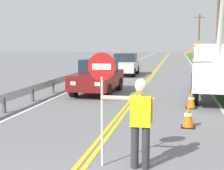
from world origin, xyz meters
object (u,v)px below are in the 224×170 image
at_px(oncoming_sedan_nearest, 98,77).
at_px(traffic_cone_lead, 188,116).
at_px(flagger_worker, 140,118).
at_px(utility_pole_mid, 218,24).
at_px(stop_sign_paddle, 102,84).
at_px(traffic_cone_mid, 191,100).
at_px(oncoming_sedan_second, 125,64).
at_px(utility_pole_far, 199,35).
at_px(utility_bucket_truck, 218,66).

distance_m(oncoming_sedan_nearest, traffic_cone_lead, 7.08).
xyz_separation_m(flagger_worker, traffic_cone_lead, (1.06, 3.37, -0.71)).
height_order(utility_pole_mid, traffic_cone_lead, utility_pole_mid).
xyz_separation_m(stop_sign_paddle, traffic_cone_mid, (2.04, 6.26, -1.37)).
distance_m(flagger_worker, stop_sign_paddle, 1.02).
distance_m(flagger_worker, oncoming_sedan_second, 18.35).
bearing_deg(utility_pole_far, utility_bucket_truck, -92.40).
height_order(flagger_worker, stop_sign_paddle, stop_sign_paddle).
bearing_deg(oncoming_sedan_second, traffic_cone_mid, -68.99).
xyz_separation_m(utility_bucket_truck, utility_pole_far, (1.78, 42.42, 2.52)).
xyz_separation_m(utility_pole_mid, traffic_cone_lead, (-3.85, -26.69, -4.17)).
relative_size(flagger_worker, utility_pole_far, 0.24).
distance_m(flagger_worker, traffic_cone_mid, 6.40).
bearing_deg(oncoming_sedan_second, traffic_cone_lead, -73.56).
distance_m(oncoming_sedan_second, traffic_cone_mid, 12.67).
xyz_separation_m(flagger_worker, oncoming_sedan_second, (-3.27, 18.05, -0.21)).
bearing_deg(oncoming_sedan_second, oncoming_sedan_nearest, -89.33).
bearing_deg(oncoming_sedan_nearest, utility_pole_far, 80.04).
xyz_separation_m(oncoming_sedan_nearest, traffic_cone_mid, (4.43, -2.79, -0.50)).
height_order(traffic_cone_lead, traffic_cone_mid, same).
bearing_deg(oncoming_sedan_nearest, flagger_worker, -70.70).
height_order(utility_bucket_truck, utility_pole_mid, utility_pole_mid).
bearing_deg(traffic_cone_lead, utility_pole_far, 86.12).
distance_m(utility_pole_far, traffic_cone_lead, 48.74).
bearing_deg(traffic_cone_lead, utility_pole_mid, 81.79).
height_order(utility_pole_far, traffic_cone_lead, utility_pole_far).
xyz_separation_m(utility_bucket_truck, traffic_cone_lead, (-1.51, -6.07, -1.09)).
bearing_deg(utility_pole_mid, traffic_cone_mid, -98.69).
bearing_deg(oncoming_sedan_nearest, traffic_cone_mid, -32.22).
relative_size(oncoming_sedan_second, traffic_cone_lead, 5.91).
distance_m(utility_bucket_truck, traffic_cone_mid, 3.62).
distance_m(oncoming_sedan_second, utility_pole_far, 34.79).
distance_m(utility_bucket_truck, oncoming_sedan_second, 10.43).
bearing_deg(traffic_cone_lead, oncoming_sedan_nearest, 126.73).
bearing_deg(flagger_worker, utility_pole_mid, 80.72).
relative_size(utility_bucket_truck, traffic_cone_mid, 9.87).
distance_m(flagger_worker, utility_pole_far, 52.12).
bearing_deg(flagger_worker, stop_sign_paddle, -177.99).
height_order(oncoming_sedan_second, traffic_cone_mid, oncoming_sedan_second).
height_order(oncoming_sedan_nearest, traffic_cone_mid, oncoming_sedan_nearest).
xyz_separation_m(oncoming_sedan_nearest, utility_pole_mid, (8.07, 21.02, 3.68)).
bearing_deg(utility_pole_mid, stop_sign_paddle, -100.69).
relative_size(flagger_worker, utility_pole_mid, 0.21).
xyz_separation_m(oncoming_sedan_second, traffic_cone_lead, (4.33, -14.69, -0.50)).
xyz_separation_m(stop_sign_paddle, utility_pole_far, (5.12, 51.89, 2.24)).
bearing_deg(utility_bucket_truck, flagger_worker, -105.27).
xyz_separation_m(flagger_worker, utility_pole_mid, (4.91, 30.05, 3.46)).
bearing_deg(traffic_cone_mid, traffic_cone_lead, -94.12).
height_order(stop_sign_paddle, oncoming_sedan_nearest, stop_sign_paddle).
relative_size(oncoming_sedan_nearest, oncoming_sedan_second, 1.00).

